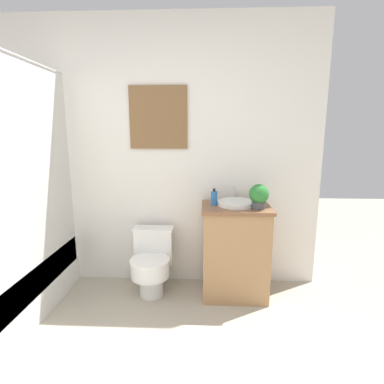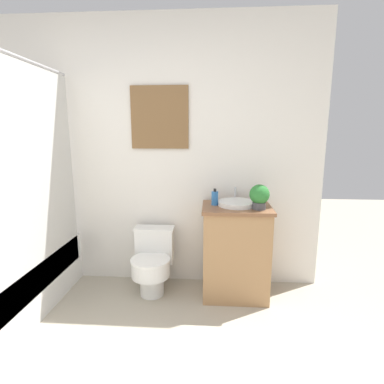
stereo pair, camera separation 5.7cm
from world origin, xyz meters
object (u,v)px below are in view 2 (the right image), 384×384
at_px(toilet, 153,261).
at_px(potted_plant, 259,196).
at_px(soap_bottle, 215,198).
at_px(sink, 237,203).

distance_m(toilet, potted_plant, 1.13).
height_order(toilet, soap_bottle, soap_bottle).
xyz_separation_m(sink, potted_plant, (0.18, -0.12, 0.09)).
bearing_deg(soap_bottle, sink, -1.89).
relative_size(toilet, potted_plant, 2.79).
bearing_deg(toilet, potted_plant, -5.34).
relative_size(sink, soap_bottle, 2.47).
bearing_deg(potted_plant, toilet, 174.66).
bearing_deg(sink, soap_bottle, 178.11).
distance_m(sink, potted_plant, 0.23).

